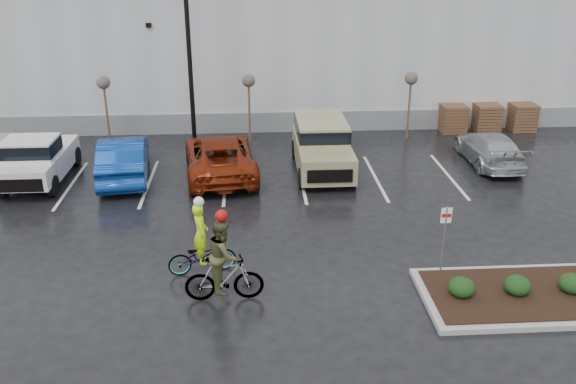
{
  "coord_description": "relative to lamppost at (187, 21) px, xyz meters",
  "views": [
    {
      "loc": [
        -1.45,
        -14.49,
        8.95
      ],
      "look_at": [
        -0.3,
        3.65,
        1.3
      ],
      "focal_mm": 38.0,
      "sensor_mm": 36.0,
      "label": 1
    }
  ],
  "objects": [
    {
      "name": "lamppost",
      "position": [
        0.0,
        0.0,
        0.0
      ],
      "size": [
        0.5,
        1.0,
        9.22
      ],
      "color": "black",
      "rests_on": "ground"
    },
    {
      "name": "warehouse",
      "position": [
        4.0,
        9.99,
        -2.04
      ],
      "size": [
        60.5,
        15.5,
        7.2
      ],
      "color": "#B2B5B7",
      "rests_on": "ground"
    },
    {
      "name": "cyclist_hivis",
      "position": [
        1.07,
        -11.05,
        -4.96
      ],
      "size": [
        2.04,
        1.07,
        2.36
      ],
      "rotation": [
        0.0,
        0.0,
        1.78
      ],
      "color": "#3F3F44",
      "rests_on": "ground"
    },
    {
      "name": "sapling_mid",
      "position": [
        2.5,
        1.0,
        -2.96
      ],
      "size": [
        0.6,
        0.6,
        3.2
      ],
      "color": "#44291B",
      "rests_on": "ground"
    },
    {
      "name": "pallet_stack_a",
      "position": [
        12.5,
        2.0,
        -5.01
      ],
      "size": [
        1.2,
        1.2,
        1.35
      ],
      "primitive_type": "cube",
      "color": "#44291B",
      "rests_on": "ground"
    },
    {
      "name": "mulch_bed",
      "position": [
        11.0,
        -13.0,
        -5.52
      ],
      "size": [
        7.6,
        2.6,
        0.04
      ],
      "primitive_type": "cube",
      "color": "black",
      "rests_on": "curb_island"
    },
    {
      "name": "shrub_b",
      "position": [
        9.5,
        -13.0,
        -5.27
      ],
      "size": [
        0.7,
        0.7,
        0.52
      ],
      "primitive_type": "ellipsoid",
      "color": "black",
      "rests_on": "curb_island"
    },
    {
      "name": "cyclist_olive",
      "position": [
        1.75,
        -12.54,
        -4.75
      ],
      "size": [
        2.03,
        0.98,
        2.62
      ],
      "rotation": [
        0.0,
        0.0,
        1.6
      ],
      "color": "#3F3F44",
      "rests_on": "ground"
    },
    {
      "name": "car_far_silver",
      "position": [
        12.61,
        -2.63,
        -5.01
      ],
      "size": [
        1.92,
        4.65,
        1.35
      ],
      "primitive_type": "imported",
      "rotation": [
        0.0,
        0.0,
        3.13
      ],
      "color": "#ABADB2",
      "rests_on": "ground"
    },
    {
      "name": "fire_lane_sign",
      "position": [
        7.8,
        -11.8,
        -4.28
      ],
      "size": [
        0.3,
        0.05,
        2.2
      ],
      "color": "gray",
      "rests_on": "ground"
    },
    {
      "name": "suv_tan",
      "position": [
        5.43,
        -3.11,
        -4.66
      ],
      "size": [
        2.2,
        5.1,
        2.06
      ],
      "primitive_type": null,
      "color": "#9A9368",
      "rests_on": "ground"
    },
    {
      "name": "sapling_west",
      "position": [
        -4.0,
        1.0,
        -2.96
      ],
      "size": [
        0.6,
        0.6,
        3.2
      ],
      "color": "#44291B",
      "rests_on": "ground"
    },
    {
      "name": "car_blue",
      "position": [
        -2.52,
        -3.32,
        -4.84
      ],
      "size": [
        2.4,
        5.28,
        1.68
      ],
      "primitive_type": "imported",
      "rotation": [
        0.0,
        0.0,
        3.27
      ],
      "color": "navy",
      "rests_on": "ground"
    },
    {
      "name": "pallet_stack_b",
      "position": [
        14.2,
        2.0,
        -5.01
      ],
      "size": [
        1.2,
        1.2,
        1.35
      ],
      "primitive_type": "cube",
      "color": "#44291B",
      "rests_on": "ground"
    },
    {
      "name": "pickup_white",
      "position": [
        -5.75,
        -3.28,
        -4.71
      ],
      "size": [
        2.1,
        5.2,
        1.96
      ],
      "primitive_type": null,
      "color": "silver",
      "rests_on": "ground"
    },
    {
      "name": "ground",
      "position": [
        4.0,
        -12.0,
        -5.69
      ],
      "size": [
        120.0,
        120.0,
        0.0
      ],
      "primitive_type": "plane",
      "color": "black",
      "rests_on": "ground"
    },
    {
      "name": "wooded_ridge",
      "position": [
        4.0,
        33.0,
        -2.69
      ],
      "size": [
        80.0,
        25.0,
        6.0
      ],
      "primitive_type": "cube",
      "color": "#1F3E1A",
      "rests_on": "ground"
    },
    {
      "name": "shrub_c",
      "position": [
        11.0,
        -13.0,
        -5.27
      ],
      "size": [
        0.7,
        0.7,
        0.52
      ],
      "primitive_type": "ellipsoid",
      "color": "black",
      "rests_on": "curb_island"
    },
    {
      "name": "sapling_east",
      "position": [
        10.0,
        1.0,
        -2.96
      ],
      "size": [
        0.6,
        0.6,
        3.2
      ],
      "color": "#44291B",
      "rests_on": "ground"
    },
    {
      "name": "shrub_a",
      "position": [
        8.0,
        -13.0,
        -5.27
      ],
      "size": [
        0.7,
        0.7,
        0.52
      ],
      "primitive_type": "ellipsoid",
      "color": "black",
      "rests_on": "curb_island"
    },
    {
      "name": "pallet_stack_c",
      "position": [
        16.0,
        2.0,
        -5.01
      ],
      "size": [
        1.2,
        1.2,
        1.35
      ],
      "primitive_type": "cube",
      "color": "#44291B",
      "rests_on": "ground"
    },
    {
      "name": "curb_island",
      "position": [
        11.0,
        -13.0,
        -5.61
      ],
      "size": [
        8.0,
        3.0,
        0.15
      ],
      "primitive_type": "cube",
      "color": "gray",
      "rests_on": "ground"
    },
    {
      "name": "car_red",
      "position": [
        1.27,
        -3.25,
        -4.88
      ],
      "size": [
        3.28,
        6.02,
        1.6
      ],
      "primitive_type": "imported",
      "rotation": [
        0.0,
        0.0,
        3.25
      ],
      "color": "maroon",
      "rests_on": "ground"
    }
  ]
}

